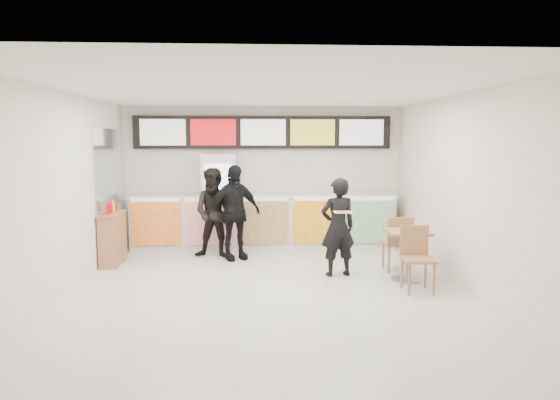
{
  "coord_description": "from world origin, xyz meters",
  "views": [
    {
      "loc": [
        -0.23,
        -7.38,
        2.28
      ],
      "look_at": [
        0.24,
        1.2,
        1.25
      ],
      "focal_mm": 32.0,
      "sensor_mm": 36.0,
      "label": 1
    }
  ],
  "objects": [
    {
      "name": "wall_left",
      "position": [
        -3.0,
        0.0,
        1.5
      ],
      "size": [
        0.0,
        7.0,
        7.0
      ],
      "primitive_type": "plane",
      "rotation": [
        1.57,
        0.0,
        1.57
      ],
      "color": "silver",
      "rests_on": "floor"
    },
    {
      "name": "wall_right",
      "position": [
        3.0,
        0.0,
        1.5
      ],
      "size": [
        0.0,
        7.0,
        7.0
      ],
      "primitive_type": "plane",
      "rotation": [
        1.57,
        0.0,
        -1.57
      ],
      "color": "silver",
      "rests_on": "floor"
    },
    {
      "name": "customer_main",
      "position": [
        1.19,
        0.82,
        0.83
      ],
      "size": [
        0.68,
        0.52,
        1.66
      ],
      "primitive_type": "imported",
      "rotation": [
        0.0,
        0.0,
        3.35
      ],
      "color": "black",
      "rests_on": "floor"
    },
    {
      "name": "drinks_fridge",
      "position": [
        -0.93,
        3.11,
        1.0
      ],
      "size": [
        0.7,
        0.67,
        2.0
      ],
      "color": "white",
      "rests_on": "floor"
    },
    {
      "name": "ceiling",
      "position": [
        0.0,
        0.0,
        3.0
      ],
      "size": [
        7.0,
        7.0,
        0.0
      ],
      "primitive_type": "plane",
      "rotation": [
        3.14,
        0.0,
        0.0
      ],
      "color": "white",
      "rests_on": "wall_back"
    },
    {
      "name": "cafe_table",
      "position": [
        2.27,
        0.45,
        0.57
      ],
      "size": [
        0.68,
        1.69,
        0.98
      ],
      "rotation": [
        0.0,
        0.0,
        -0.02
      ],
      "color": "#AB754E",
      "rests_on": "floor"
    },
    {
      "name": "customer_left",
      "position": [
        -0.96,
        2.25,
        0.88
      ],
      "size": [
        0.95,
        0.8,
        1.75
      ],
      "primitive_type": "imported",
      "rotation": [
        0.0,
        0.0,
        -0.17
      ],
      "color": "black",
      "rests_on": "floor"
    },
    {
      "name": "floor",
      "position": [
        0.0,
        0.0,
        0.0
      ],
      "size": [
        7.0,
        7.0,
        0.0
      ],
      "primitive_type": "plane",
      "color": "beige",
      "rests_on": "ground"
    },
    {
      "name": "mirror_panel",
      "position": [
        -2.99,
        2.45,
        1.75
      ],
      "size": [
        0.01,
        2.0,
        1.5
      ],
      "primitive_type": "cube",
      "color": "#B2B7BF",
      "rests_on": "wall_left"
    },
    {
      "name": "pizza_slice",
      "position": [
        1.19,
        0.37,
        1.16
      ],
      "size": [
        0.36,
        0.36,
        0.02
      ],
      "color": "beige",
      "rests_on": "customer_main"
    },
    {
      "name": "service_counter",
      "position": [
        0.0,
        3.09,
        0.57
      ],
      "size": [
        5.56,
        0.77,
        1.14
      ],
      "color": "silver",
      "rests_on": "floor"
    },
    {
      "name": "customer_mid",
      "position": [
        -0.6,
        2.08,
        0.91
      ],
      "size": [
        1.16,
        0.82,
        1.82
      ],
      "primitive_type": "imported",
      "rotation": [
        0.0,
        0.0,
        0.4
      ],
      "color": "black",
      "rests_on": "floor"
    },
    {
      "name": "condiment_ledge",
      "position": [
        -2.82,
        1.82,
        0.49
      ],
      "size": [
        0.35,
        0.86,
        1.15
      ],
      "color": "#AB754E",
      "rests_on": "floor"
    },
    {
      "name": "menu_board",
      "position": [
        0.0,
        3.41,
        2.45
      ],
      "size": [
        5.5,
        0.14,
        0.7
      ],
      "color": "black",
      "rests_on": "wall_back"
    },
    {
      "name": "wall_back",
      "position": [
        0.0,
        3.5,
        1.5
      ],
      "size": [
        6.0,
        0.0,
        6.0
      ],
      "primitive_type": "plane",
      "rotation": [
        1.57,
        0.0,
        0.0
      ],
      "color": "silver",
      "rests_on": "floor"
    }
  ]
}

